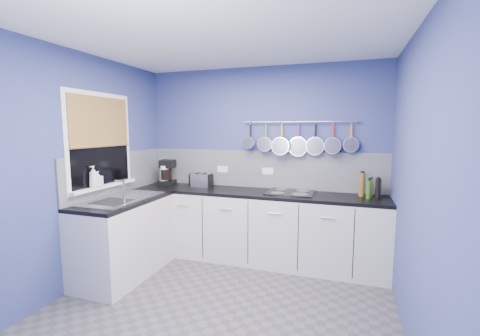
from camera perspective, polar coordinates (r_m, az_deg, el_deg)
The scene contains 40 objects.
floor at distance 3.34m, azimuth -3.57°, elevation -23.65°, with size 3.20×3.00×0.02m, color #47474C.
ceiling at distance 2.99m, azimuth -3.96°, elevation 22.90°, with size 3.20×3.00×0.02m, color white.
wall_back at distance 4.33m, azimuth 3.82°, elevation 1.13°, with size 3.20×0.02×2.50m, color navy.
wall_front at distance 1.64m, azimuth -24.36°, elevation -9.15°, with size 3.20×0.02×2.50m, color navy.
wall_left at distance 3.81m, azimuth -26.76°, elevation -0.39°, with size 0.02×3.00×2.50m, color navy.
wall_right at distance 2.74m, azimuth 29.19°, elevation -3.13°, with size 0.02×3.00×2.50m, color navy.
backsplash_back at distance 4.32m, azimuth 3.73°, elevation -0.22°, with size 3.20×0.02×0.50m, color #989AA2.
backsplash_left at distance 4.25m, azimuth -20.75°, elevation -0.78°, with size 0.02×1.80×0.50m, color #989AA2.
cabinet_run_back at distance 4.20m, azimuth 2.64°, elevation -10.48°, with size 3.20×0.60×0.86m, color beige.
worktop_back at distance 4.09m, azimuth 2.67°, elevation -4.45°, with size 3.20×0.60×0.04m, color black.
cabinet_run_left at distance 4.01m, azimuth -19.80°, elevation -11.78°, with size 0.60×1.20×0.86m, color beige.
worktop_left at distance 3.89m, azimuth -20.07°, elevation -5.48°, with size 0.60×1.20×0.04m, color black.
window_frame at distance 3.98m, azimuth -23.58°, elevation 4.39°, with size 0.01×1.00×1.10m, color white.
window_glass at distance 3.98m, azimuth -23.52°, elevation 4.39°, with size 0.01×0.90×1.00m, color black.
bamboo_blind at distance 3.97m, azimuth -23.60°, elevation 7.63°, with size 0.01×0.90×0.55m, color olive.
window_sill at distance 4.02m, azimuth -22.96°, elevation -2.96°, with size 0.10×0.98×0.03m, color white.
sink_unit at distance 3.88m, azimuth -20.08°, elevation -5.13°, with size 0.50×0.95×0.01m, color silver.
mixer_tap at distance 3.62m, azimuth -19.95°, elevation -3.94°, with size 0.12×0.08×0.26m, color silver, non-canonical shape.
socket_left at distance 4.48m, azimuth -3.13°, elevation -0.21°, with size 0.15×0.01×0.09m, color white.
socket_right at distance 4.29m, azimuth 4.98°, elevation -0.56°, with size 0.15×0.01×0.09m, color white.
pot_rail at distance 4.15m, azimuth 10.42°, elevation 8.10°, with size 0.02×0.02×1.45m, color silver.
soap_bottle_a at distance 3.85m, azimuth -24.65°, elevation -1.43°, with size 0.09×0.09×0.24m, color white.
soap_bottle_b at distance 3.90m, azimuth -23.97°, elevation -1.79°, with size 0.08×0.08×0.17m, color white.
paper_towel at distance 4.63m, azimuth -13.27°, elevation -1.29°, with size 0.12×0.12×0.28m, color white.
coffee_maker at distance 4.64m, azimuth -12.87°, elevation -0.79°, with size 0.20×0.22×0.36m, color black, non-canonical shape.
toaster at distance 4.43m, azimuth -6.94°, elevation -2.17°, with size 0.28×0.16×0.18m, color silver.
canister at distance 4.41m, azimuth -6.17°, elevation -2.47°, with size 0.10×0.10×0.14m, color silver.
hob at distance 4.05m, azimuth 8.99°, elevation -4.28°, with size 0.57×0.50×0.01m, color black.
pan_0 at distance 4.28m, azimuth 1.86°, elevation 5.86°, with size 0.16×0.12×0.35m, color silver, non-canonical shape.
pan_1 at distance 4.22m, azimuth 4.62°, elevation 5.56°, with size 0.19×0.09×0.38m, color silver, non-canonical shape.
pan_2 at distance 4.18m, azimuth 7.45°, elevation 5.25°, with size 0.23×0.13×0.42m, color silver, non-canonical shape.
pan_3 at distance 4.14m, azimuth 10.33°, elevation 5.09°, with size 0.25×0.06×0.44m, color silver, non-canonical shape.
pan_4 at distance 4.12m, azimuth 13.26°, elevation 5.14°, with size 0.23×0.06×0.42m, color silver, non-canonical shape.
pan_5 at distance 4.10m, azimuth 16.22°, elevation 5.20°, with size 0.21×0.10×0.40m, color silver, non-canonical shape.
pan_6 at distance 4.10m, azimuth 19.20°, elevation 5.25°, with size 0.18×0.06×0.37m, color silver, non-canonical shape.
condiment_0 at distance 4.06m, azimuth 23.47°, elevation -3.34°, with size 0.06×0.06×0.21m, color #8C5914.
condiment_1 at distance 4.07m, azimuth 22.24°, elevation -3.27°, with size 0.05×0.05×0.21m, color olive.
condiment_2 at distance 4.03m, azimuth 20.89°, elevation -2.78°, with size 0.07×0.07×0.28m, color brown.
condiment_3 at distance 3.95m, azimuth 23.33°, elevation -3.44°, with size 0.05×0.05×0.23m, color black.
condiment_4 at distance 3.93m, azimuth 21.95°, elevation -3.56°, with size 0.05×0.05×0.21m, color #265919.
Camera 1 is at (1.09, -2.66, 1.69)m, focal length 23.95 mm.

